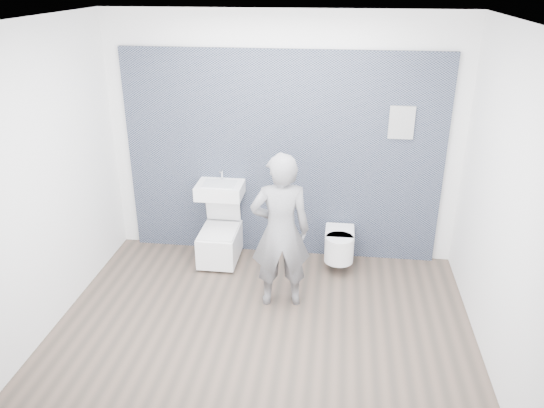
# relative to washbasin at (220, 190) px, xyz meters

# --- Properties ---
(ground) EXTENTS (4.00, 4.00, 0.00)m
(ground) POSITION_rel_washbasin_xyz_m (0.68, -1.24, -0.86)
(ground) COLOR brown
(ground) RESTS_ON ground
(room_shell) EXTENTS (4.00, 4.00, 4.00)m
(room_shell) POSITION_rel_washbasin_xyz_m (0.68, -1.24, 0.88)
(room_shell) COLOR white
(room_shell) RESTS_ON ground
(tile_wall) EXTENTS (3.60, 0.06, 2.40)m
(tile_wall) POSITION_rel_washbasin_xyz_m (0.68, 0.23, -0.86)
(tile_wall) COLOR black
(tile_wall) RESTS_ON ground
(washbasin) EXTENTS (0.52, 0.39, 0.39)m
(washbasin) POSITION_rel_washbasin_xyz_m (0.00, 0.00, 0.00)
(washbasin) COLOR white
(washbasin) RESTS_ON ground
(toilet_square) EXTENTS (0.43, 0.62, 0.83)m
(toilet_square) POSITION_rel_washbasin_xyz_m (0.00, -0.11, -0.62)
(toilet_square) COLOR white
(toilet_square) RESTS_ON ground
(toilet_rounded) EXTENTS (0.33, 0.56, 0.30)m
(toilet_rounded) POSITION_rel_washbasin_xyz_m (1.38, -0.08, -0.57)
(toilet_rounded) COLOR white
(toilet_rounded) RESTS_ON ground
(info_placard) EXTENTS (0.27, 0.03, 0.36)m
(info_placard) POSITION_rel_washbasin_xyz_m (1.97, 0.18, -0.86)
(info_placard) COLOR silver
(info_placard) RESTS_ON ground
(visitor) EXTENTS (0.65, 0.49, 1.62)m
(visitor) POSITION_rel_washbasin_xyz_m (0.80, -0.87, -0.05)
(visitor) COLOR gray
(visitor) RESTS_ON ground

